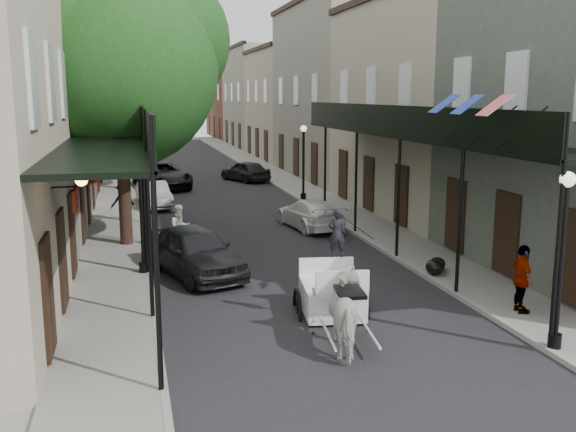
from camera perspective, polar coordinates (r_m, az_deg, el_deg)
ground at (r=14.69m, az=4.46°, el=-10.58°), size 140.00×140.00×0.00m
road at (r=33.68m, az=-6.28°, el=1.57°), size 8.00×90.00×0.01m
sidewalk_left at (r=33.40m, az=-14.81°, el=1.30°), size 2.20×90.00×0.12m
sidewalk_right at (r=34.68m, az=1.94°, el=1.99°), size 2.20×90.00×0.12m
building_row_left at (r=43.18m, az=-19.84°, el=10.00°), size 5.00×80.00×10.50m
building_row_right at (r=44.89m, az=2.94°, el=10.62°), size 5.00×80.00×10.50m
gallery_left at (r=20.00m, az=-15.19°, el=6.70°), size 2.20×18.05×4.88m
gallery_right at (r=21.99m, az=10.82°, el=7.21°), size 2.20×18.05×4.88m
tree_near at (r=23.18m, az=-13.84°, el=13.29°), size 7.31×6.80×9.63m
tree_far at (r=37.15m, az=-13.99°, el=11.21°), size 6.45×6.00×8.61m
lamppost_right_near at (r=14.24m, az=23.12°, el=-3.47°), size 0.32×0.32×3.71m
lamppost_left at (r=19.26m, az=-12.90°, el=0.65°), size 0.32×0.32×3.71m
lamppost_right_far at (r=32.28m, az=1.39°, el=4.90°), size 0.32×0.32×3.71m
horse at (r=13.67m, az=5.58°, el=-8.55°), size 1.14×2.06×1.65m
carriage at (r=16.02m, az=3.70°, el=-4.70°), size 1.89×2.60×2.77m
pedestrian_walking at (r=22.33m, az=-9.58°, el=-1.07°), size 0.96×0.85×1.64m
pedestrian_sidewalk_left at (r=27.87m, az=-14.48°, el=1.27°), size 1.15×0.87×1.58m
pedestrian_sidewalk_right at (r=16.52m, az=20.10°, el=-5.28°), size 0.58×1.04×1.68m
car_left_near at (r=19.30m, az=-8.26°, el=-3.10°), size 3.04×4.75×1.50m
car_left_mid at (r=31.35m, az=-11.83°, el=1.84°), size 1.72×3.81×1.21m
car_left_far at (r=37.79m, az=-11.14°, el=3.57°), size 3.54×5.80×1.50m
car_right_near at (r=25.90m, az=1.94°, el=0.19°), size 2.22×4.29×1.19m
car_right_far at (r=40.16m, az=-3.83°, el=4.03°), size 2.99×4.14×1.31m
trash_bags at (r=19.56m, az=13.01°, el=-4.33°), size 0.82×0.97×0.47m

